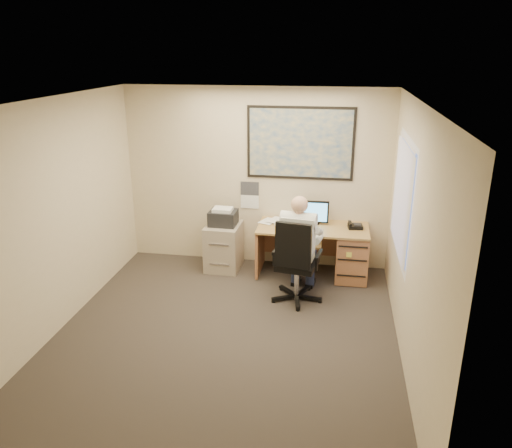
% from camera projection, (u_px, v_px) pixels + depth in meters
% --- Properties ---
extents(room_shell, '(4.00, 4.50, 2.70)m').
position_uv_depth(room_shell, '(223.00, 228.00, 5.43)').
color(room_shell, '#322C27').
rests_on(room_shell, ground).
extents(desk, '(1.60, 0.97, 1.10)m').
position_uv_depth(desk, '(335.00, 248.00, 7.31)').
color(desk, tan).
rests_on(desk, ground).
extents(world_map, '(1.56, 0.03, 1.06)m').
position_uv_depth(world_map, '(300.00, 143.00, 7.22)').
color(world_map, '#1E4C93').
rests_on(world_map, room_shell).
extents(wall_calendar, '(0.28, 0.01, 0.42)m').
position_uv_depth(wall_calendar, '(250.00, 195.00, 7.62)').
color(wall_calendar, white).
rests_on(wall_calendar, room_shell).
extents(window_blinds, '(0.06, 1.40, 1.30)m').
position_uv_depth(window_blinds, '(403.00, 199.00, 5.81)').
color(window_blinds, silver).
rests_on(window_blinds, room_shell).
extents(filing_cabinet, '(0.52, 0.61, 0.97)m').
position_uv_depth(filing_cabinet, '(224.00, 242.00, 7.58)').
color(filing_cabinet, '#A59785').
rests_on(filing_cabinet, ground).
extents(office_chair, '(0.80, 0.80, 1.17)m').
position_uv_depth(office_chair, '(297.00, 278.00, 6.58)').
color(office_chair, black).
rests_on(office_chair, ground).
extents(person, '(0.69, 0.91, 1.44)m').
position_uv_depth(person, '(298.00, 249.00, 6.54)').
color(person, silver).
rests_on(person, office_chair).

